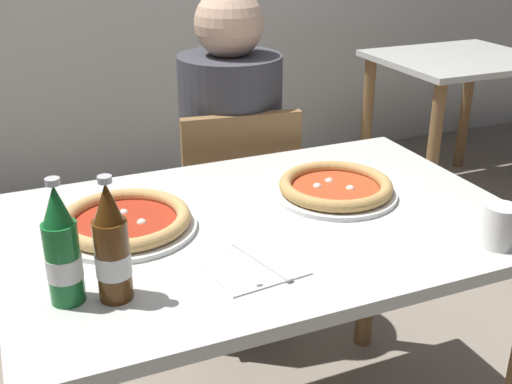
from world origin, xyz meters
TOP-DOWN VIEW (x-y plane):
  - dining_table_main at (0.00, 0.00)m, footprint 1.20×0.80m
  - chair_behind_table at (0.16, 0.61)m, footprint 0.45×0.45m
  - diner_seated at (0.17, 0.66)m, footprint 0.34×0.34m
  - dining_table_background at (1.66, 1.32)m, footprint 0.80×0.70m
  - pizza_margherita_near at (0.22, 0.06)m, footprint 0.31×0.31m
  - pizza_marinara_far at (-0.31, 0.07)m, footprint 0.33×0.33m
  - beer_bottle_left at (-0.39, -0.19)m, footprint 0.07×0.07m
  - beer_bottle_center at (-0.47, -0.17)m, footprint 0.07×0.07m
  - napkin_with_cutlery at (-0.11, -0.19)m, footprint 0.20×0.20m
  - paper_cup at (0.41, -0.32)m, footprint 0.07×0.07m

SIDE VIEW (x-z plane):
  - chair_behind_table at x=0.16m, z-range 0.06..0.91m
  - diner_seated at x=0.17m, z-range -0.02..1.19m
  - dining_table_background at x=1.66m, z-range 0.22..0.97m
  - dining_table_main at x=0.00m, z-range 0.26..1.01m
  - napkin_with_cutlery at x=-0.11m, z-range 0.75..0.76m
  - pizza_marinara_far at x=-0.31m, z-range 0.75..0.79m
  - pizza_margherita_near at x=0.22m, z-range 0.75..0.79m
  - paper_cup at x=0.41m, z-range 0.75..0.84m
  - beer_bottle_left at x=-0.39m, z-range 0.73..0.98m
  - beer_bottle_center at x=-0.47m, z-range 0.73..0.98m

